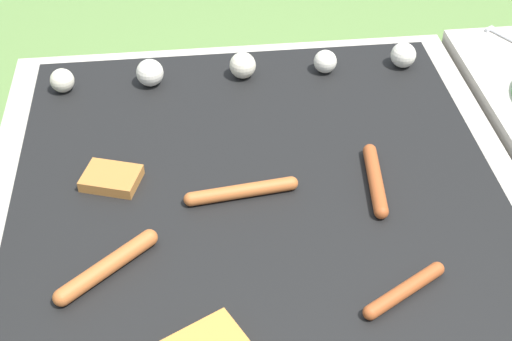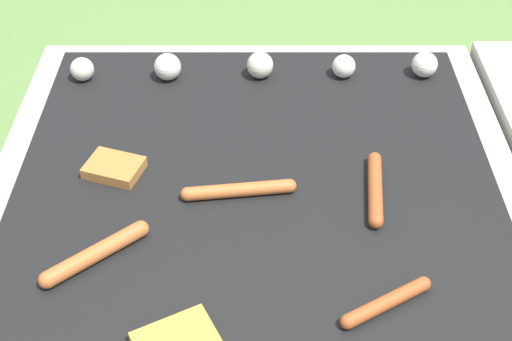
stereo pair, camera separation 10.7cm
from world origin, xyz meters
The scene contains 8 objects.
ground_plane centered at (0.00, 0.00, 0.00)m, with size 14.00×14.00×0.00m, color #608442.
grill centered at (0.00, 0.00, 0.22)m, with size 0.96×0.96×0.44m.
sausage_front_center centered at (-0.25, -0.19, 0.46)m, with size 0.15×0.13×0.03m.
sausage_mid_left centered at (0.20, -0.04, 0.46)m, with size 0.04×0.18×0.02m.
sausage_back_right centered at (-0.03, -0.04, 0.46)m, with size 0.20×0.05×0.02m.
sausage_mid_right centered at (0.19, -0.28, 0.46)m, with size 0.14×0.09×0.02m.
bread_slice_right centered at (-0.25, 0.02, 0.45)m, with size 0.11×0.10×0.02m.
mushroom_row centered at (0.00, 0.32, 0.47)m, with size 0.76×0.07×0.06m.
Camera 2 is at (0.00, -0.94, 1.28)m, focal length 50.00 mm.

